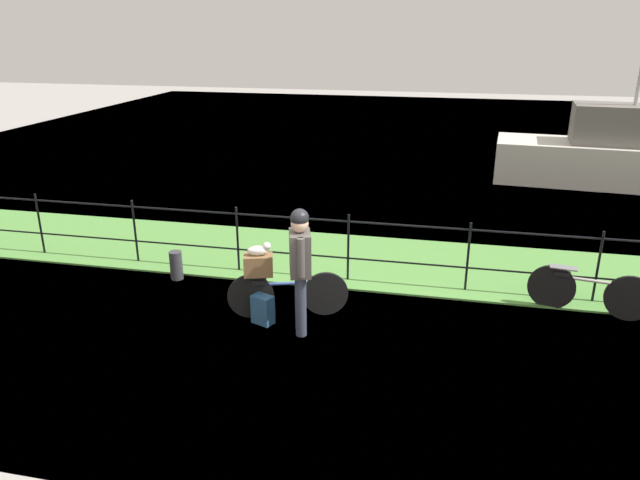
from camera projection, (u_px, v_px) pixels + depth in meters
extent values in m
plane|color=#9E9993|center=(315.00, 356.00, 7.23)|extent=(60.00, 60.00, 0.00)
cube|color=#569342|center=(356.00, 260.00, 10.11)|extent=(27.00, 2.40, 0.03)
plane|color=#60849E|center=(403.00, 152.00, 18.65)|extent=(30.00, 30.00, 0.00)
cylinder|color=black|center=(40.00, 224.00, 10.24)|extent=(0.04, 0.04, 1.09)
cylinder|color=black|center=(135.00, 232.00, 9.88)|extent=(0.04, 0.04, 1.09)
cylinder|color=black|center=(238.00, 240.00, 9.51)|extent=(0.04, 0.04, 1.09)
cylinder|color=black|center=(348.00, 248.00, 9.15)|extent=(0.04, 0.04, 1.09)
cylinder|color=black|center=(468.00, 258.00, 8.79)|extent=(0.04, 0.04, 1.09)
cylinder|color=black|center=(598.00, 268.00, 8.43)|extent=(0.04, 0.04, 1.09)
cylinder|color=black|center=(348.00, 258.00, 9.21)|extent=(18.00, 0.03, 0.03)
cylinder|color=black|center=(349.00, 221.00, 9.00)|extent=(18.00, 0.03, 0.03)
cylinder|color=black|center=(325.00, 294.00, 8.15)|extent=(0.62, 0.23, 0.63)
cylinder|color=black|center=(251.00, 296.00, 8.08)|extent=(0.62, 0.23, 0.63)
cylinder|color=#3D569E|center=(288.00, 283.00, 8.05)|extent=(0.78, 0.27, 0.04)
cube|color=black|center=(259.00, 282.00, 8.01)|extent=(0.22, 0.14, 0.06)
cube|color=slate|center=(259.00, 275.00, 7.98)|extent=(0.39, 0.26, 0.02)
cube|color=brown|center=(258.00, 265.00, 7.93)|extent=(0.44, 0.35, 0.28)
ellipsoid|color=silver|center=(258.00, 251.00, 7.86)|extent=(0.31, 0.22, 0.13)
sphere|color=silver|center=(267.00, 246.00, 7.85)|extent=(0.11, 0.11, 0.11)
cylinder|color=#383D51|center=(300.00, 300.00, 7.76)|extent=(0.14, 0.14, 0.82)
cylinder|color=#383D51|center=(301.00, 306.00, 7.58)|extent=(0.14, 0.14, 0.82)
cube|color=#4C4742|center=(300.00, 253.00, 7.43)|extent=(0.37, 0.46, 0.56)
cylinder|color=#4C4742|center=(299.00, 245.00, 7.63)|extent=(0.10, 0.10, 0.50)
cylinder|color=#4C4742|center=(301.00, 258.00, 7.22)|extent=(0.10, 0.10, 0.50)
sphere|color=tan|center=(300.00, 224.00, 7.30)|extent=(0.22, 0.22, 0.22)
sphere|color=black|center=(300.00, 218.00, 7.27)|extent=(0.23, 0.23, 0.23)
cube|color=#28517A|center=(263.00, 309.00, 7.96)|extent=(0.33, 0.27, 0.40)
cylinder|color=#38383D|center=(176.00, 265.00, 9.34)|extent=(0.20, 0.20, 0.46)
cylinder|color=black|center=(630.00, 298.00, 7.99)|extent=(0.65, 0.15, 0.65)
cylinder|color=black|center=(551.00, 287.00, 8.34)|extent=(0.65, 0.15, 0.65)
cylinder|color=#BCB7B2|center=(592.00, 281.00, 8.11)|extent=(0.77, 0.17, 0.04)
cube|color=black|center=(563.00, 274.00, 8.22)|extent=(0.21, 0.12, 0.06)
cube|color=slate|center=(564.00, 267.00, 8.19)|extent=(0.38, 0.22, 0.02)
cube|color=silver|center=(625.00, 165.00, 14.66)|extent=(6.26, 2.28, 1.03)
cube|color=slate|center=(632.00, 125.00, 14.32)|extent=(2.80, 1.46, 0.95)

